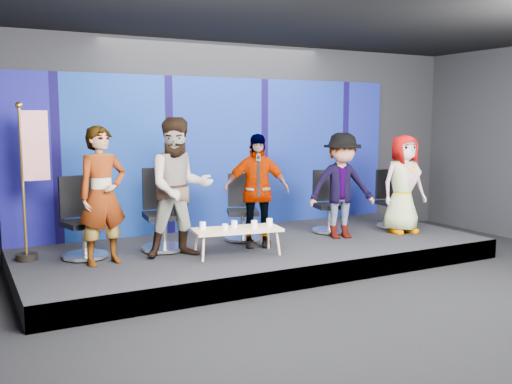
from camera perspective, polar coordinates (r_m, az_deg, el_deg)
ground at (r=6.83m, az=10.30°, el=-11.61°), size 10.00×10.00×0.00m
room_walls at (r=6.47m, az=10.80°, el=9.21°), size 10.02×8.02×3.51m
riser at (r=8.81m, az=0.18°, el=-6.14°), size 7.00×3.00×0.30m
backdrop at (r=9.88m, az=-3.79°, el=3.83°), size 7.00×0.08×2.60m
chair_a at (r=8.20m, az=-16.95°, el=-3.77°), size 0.75×0.75×1.12m
panelist_a at (r=7.69m, az=-15.10°, el=-0.35°), size 0.74×0.57×1.82m
chair_b at (r=8.41m, az=-9.29°, el=-3.11°), size 0.74×0.74×1.19m
panelist_b at (r=7.88m, az=-7.66°, el=0.42°), size 1.01×0.83×1.93m
chair_c at (r=9.00m, az=-1.36°, el=-2.65°), size 0.76×0.76×1.04m
panelist_c at (r=8.47m, az=0.03°, el=0.16°), size 1.07×0.74×1.69m
chair_d at (r=9.70m, az=7.25°, el=-1.98°), size 0.71×0.71×1.04m
panelist_d at (r=9.18m, az=8.57°, el=0.62°), size 1.20×0.86×1.69m
chair_e at (r=10.32m, az=13.38°, el=-1.61°), size 0.62×0.62×1.01m
panelist_e at (r=9.79m, az=14.51°, el=0.76°), size 0.84×0.59×1.64m
coffee_table at (r=8.00m, az=-1.90°, el=-3.88°), size 1.29×0.70×0.38m
mug_a at (r=7.95m, az=-5.35°, el=-3.37°), size 0.09×0.09×0.10m
mug_b at (r=7.86m, az=-3.12°, el=-3.53°), size 0.07×0.07×0.09m
mug_c at (r=8.04m, az=-2.18°, el=-3.23°), size 0.08×0.08×0.10m
mug_d at (r=8.03m, az=-0.17°, el=-3.23°), size 0.09×0.09×0.10m
mug_e at (r=8.18m, az=1.35°, el=-3.03°), size 0.09×0.09×0.10m
flag_stand at (r=8.19m, az=-21.56°, el=1.38°), size 0.49×0.28×2.13m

